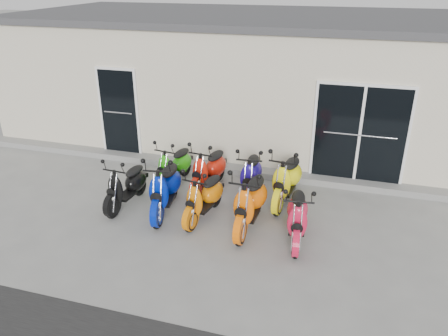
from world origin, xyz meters
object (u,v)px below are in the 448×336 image
Objects in this scene: scooter_back_red at (209,164)px; scooter_back_green at (174,161)px; scooter_back_blue at (251,170)px; scooter_front_blue at (165,182)px; scooter_front_black at (126,180)px; scooter_front_orange_a at (204,191)px; scooter_front_orange_b at (250,196)px; scooter_back_yellow at (287,173)px; scooter_front_red at (298,210)px.

scooter_back_green is at bearing -176.41° from scooter_back_red.
scooter_back_red is at bearing 175.25° from scooter_back_blue.
scooter_front_blue is 1.08× the size of scooter_back_red.
scooter_front_black is 0.99× the size of scooter_front_orange_a.
scooter_back_yellow is (0.50, 1.18, -0.01)m from scooter_front_orange_b.
scooter_front_orange_b reaches higher than scooter_back_green.
scooter_front_orange_a is at bearing 177.33° from scooter_front_orange_b.
scooter_back_red reaches higher than scooter_front_orange_a.
scooter_front_blue reaches higher than scooter_back_blue.
scooter_back_blue is (0.65, 1.17, 0.03)m from scooter_front_orange_a.
scooter_back_yellow reaches higher than scooter_front_red.
scooter_front_orange_b is at bearing -23.84° from scooter_back_green.
scooter_back_yellow is (2.54, -0.11, 0.08)m from scooter_back_green.
scooter_back_green is at bearing 149.87° from scooter_front_orange_b.
scooter_back_yellow is (1.42, 1.10, 0.08)m from scooter_front_orange_a.
scooter_front_orange_b reaches higher than scooter_back_blue.
scooter_front_orange_a is 0.96× the size of scooter_back_blue.
scooter_front_orange_a is 1.34m from scooter_back_blue.
scooter_front_black is 2.60m from scooter_front_orange_b.
scooter_front_orange_a is 0.87× the size of scooter_front_orange_b.
scooter_front_blue is 1.12× the size of scooter_front_red.
scooter_front_red is 1.83m from scooter_back_blue.
scooter_front_orange_a is (1.68, -0.03, 0.01)m from scooter_front_black.
scooter_front_orange_a is at bearing 166.10° from scooter_front_red.
scooter_front_red is (0.90, -0.16, -0.07)m from scooter_front_orange_b.
scooter_front_black is at bearing -133.45° from scooter_back_red.
scooter_back_red is (0.84, -0.06, 0.04)m from scooter_back_green.
scooter_front_orange_b is 1.73m from scooter_back_red.
scooter_back_green is at bearing 172.91° from scooter_back_blue.
scooter_front_orange_b is at bearing -106.62° from scooter_back_yellow.
scooter_front_red is at bearing -25.81° from scooter_back_red.
scooter_back_yellow is (2.24, 1.08, -0.01)m from scooter_front_blue.
scooter_back_blue is (0.93, 0.01, -0.01)m from scooter_back_red.
scooter_front_black is 1.79m from scooter_back_red.
scooter_back_red reaches higher than scooter_front_black.
scooter_front_black is 1.31m from scooter_back_green.
scooter_front_orange_a is 1.80m from scooter_back_yellow.
scooter_front_orange_a is at bearing -136.05° from scooter_back_yellow.
scooter_front_blue reaches higher than scooter_front_red.
scooter_front_orange_a is 0.98× the size of scooter_front_red.
scooter_back_blue is (1.47, 1.15, -0.06)m from scooter_front_blue.
scooter_front_orange_b is 1.28m from scooter_back_blue.
scooter_front_orange_a is at bearing -9.63° from scooter_front_blue.
scooter_back_blue reaches higher than scooter_front_red.
scooter_back_green is at bearing 69.30° from scooter_front_black.
scooter_front_black is at bearing 169.17° from scooter_front_red.
scooter_front_blue is (0.86, -0.01, 0.09)m from scooter_front_black.
scooter_back_red is 0.93m from scooter_back_blue.
scooter_front_orange_b is 1.16× the size of scooter_back_green.
scooter_front_black is 0.97× the size of scooter_front_red.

